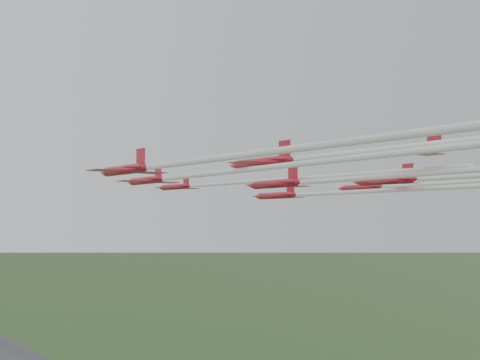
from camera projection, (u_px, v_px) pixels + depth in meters
jet_lead at (238, 183)px, 105.36m from camera, size 9.12×64.26×2.44m
jet_row2_left at (213, 173)px, 84.33m from camera, size 9.23×69.96×2.78m
jet_row2_right at (345, 192)px, 101.91m from camera, size 9.39×66.01×2.81m
jet_row3_left at (188, 162)px, 71.59m from camera, size 9.89×60.70×2.93m
jet_row3_mid at (365, 178)px, 81.95m from camera, size 9.77×69.33×2.93m
jet_row3_right at (417, 185)px, 102.73m from camera, size 8.04×49.25×2.40m
jet_row4_left at (331, 155)px, 72.66m from camera, size 9.96×54.05×2.95m
jet_row4_right at (455, 177)px, 83.08m from camera, size 8.99×49.20×2.66m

